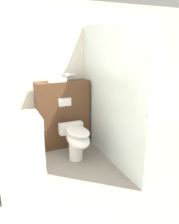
# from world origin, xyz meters

# --- Properties ---
(ground_plane) EXTENTS (12.00, 12.00, 0.00)m
(ground_plane) POSITION_xyz_m (0.00, 0.00, 0.00)
(ground_plane) COLOR gray
(wall_back) EXTENTS (8.00, 0.06, 2.50)m
(wall_back) POSITION_xyz_m (0.00, 2.03, 1.25)
(wall_back) COLOR silver
(wall_back) RESTS_ON ground_plane
(partition_panel) EXTENTS (0.92, 0.30, 1.18)m
(partition_panel) POSITION_xyz_m (-0.10, 1.78, 0.59)
(partition_panel) COLOR #51331E
(partition_panel) RESTS_ON ground_plane
(shower_glass) EXTENTS (0.04, 1.92, 2.08)m
(shower_glass) POSITION_xyz_m (0.40, 1.04, 1.04)
(shower_glass) COLOR silver
(shower_glass) RESTS_ON ground_plane
(toilet) EXTENTS (0.39, 0.66, 0.55)m
(toilet) POSITION_xyz_m (-0.08, 1.16, 0.36)
(toilet) COLOR white
(toilet) RESTS_ON ground_plane
(sink_vanity) EXTENTS (0.54, 0.46, 1.13)m
(sink_vanity) POSITION_xyz_m (-0.98, 0.74, 0.50)
(sink_vanity) COLOR beige
(sink_vanity) RESTS_ON ground_plane
(hair_drier) EXTENTS (0.20, 0.07, 0.13)m
(hair_drier) POSITION_xyz_m (0.06, 1.77, 1.27)
(hair_drier) COLOR #B7B7BC
(hair_drier) RESTS_ON partition_panel
(folded_towel) EXTENTS (0.30, 0.16, 0.06)m
(folded_towel) POSITION_xyz_m (-0.18, 1.78, 1.21)
(folded_towel) COLOR white
(folded_towel) RESTS_ON partition_panel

